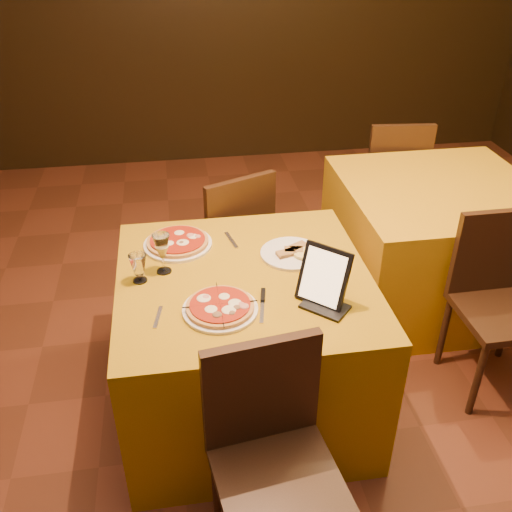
{
  "coord_description": "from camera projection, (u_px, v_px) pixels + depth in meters",
  "views": [
    {
      "loc": [
        -0.32,
        -1.73,
        2.14
      ],
      "look_at": [
        0.0,
        0.28,
        0.86
      ],
      "focal_mm": 40.0,
      "sensor_mm": 36.0,
      "label": 1
    }
  ],
  "objects": [
    {
      "name": "knife",
      "position": [
        262.0,
        309.0,
        2.28
      ],
      "size": [
        0.05,
        0.19,
        0.01
      ],
      "primitive_type": "cube",
      "rotation": [
        0.0,
        0.0,
        1.37
      ],
      "color": "silver",
      "rests_on": "main_table"
    },
    {
      "name": "fork_far",
      "position": [
        231.0,
        240.0,
        2.73
      ],
      "size": [
        0.05,
        0.16,
        0.01
      ],
      "primitive_type": "cube",
      "rotation": [
        0.0,
        0.0,
        1.79
      ],
      "color": "#A3A4A9",
      "rests_on": "main_table"
    },
    {
      "name": "pizza_far",
      "position": [
        178.0,
        243.0,
        2.69
      ],
      "size": [
        0.32,
        0.32,
        0.03
      ],
      "rotation": [
        0.0,
        0.0,
        0.41
      ],
      "color": "white",
      "rests_on": "main_table"
    },
    {
      "name": "chair_side_far",
      "position": [
        388.0,
        178.0,
        4.07
      ],
      "size": [
        0.42,
        0.42,
        0.91
      ],
      "primitive_type": null,
      "rotation": [
        0.0,
        0.0,
        3.04
      ],
      "color": "black",
      "rests_on": "floor"
    },
    {
      "name": "water_glass",
      "position": [
        139.0,
        268.0,
        2.41
      ],
      "size": [
        0.07,
        0.07,
        0.13
      ],
      "primitive_type": null,
      "rotation": [
        0.0,
        0.0,
        -0.1
      ],
      "color": "silver",
      "rests_on": "main_table"
    },
    {
      "name": "wall_back",
      "position": [
        196.0,
        3.0,
        4.81
      ],
      "size": [
        6.0,
        0.01,
        2.8
      ],
      "primitive_type": "cube",
      "color": "black",
      "rests_on": "floor"
    },
    {
      "name": "floor",
      "position": [
        265.0,
        447.0,
        2.63
      ],
      "size": [
        6.0,
        7.0,
        0.01
      ],
      "primitive_type": "cube",
      "color": "#5E2D19",
      "rests_on": "ground"
    },
    {
      "name": "main_table",
      "position": [
        245.0,
        342.0,
        2.68
      ],
      "size": [
        1.1,
        1.1,
        0.75
      ],
      "primitive_type": "cube",
      "color": "#A97D0A",
      "rests_on": "floor"
    },
    {
      "name": "chair_main_near",
      "position": [
        278.0,
        479.0,
        1.95
      ],
      "size": [
        0.49,
        0.49,
        0.91
      ],
      "primitive_type": null,
      "rotation": [
        0.0,
        0.0,
        0.14
      ],
      "color": "black",
      "rests_on": "floor"
    },
    {
      "name": "fork_near",
      "position": [
        158.0,
        317.0,
        2.23
      ],
      "size": [
        0.04,
        0.14,
        0.01
      ],
      "primitive_type": "cube",
      "rotation": [
        0.0,
        0.0,
        1.38
      ],
      "color": "silver",
      "rests_on": "main_table"
    },
    {
      "name": "chair_side_near",
      "position": [
        504.0,
        313.0,
        2.74
      ],
      "size": [
        0.4,
        0.4,
        0.91
      ],
      "primitive_type": null,
      "rotation": [
        0.0,
        0.0,
        0.01
      ],
      "color": "black",
      "rests_on": "floor"
    },
    {
      "name": "wine_glass",
      "position": [
        162.0,
        253.0,
        2.46
      ],
      "size": [
        0.09,
        0.09,
        0.19
      ],
      "primitive_type": null,
      "rotation": [
        0.0,
        0.0,
        -0.2
      ],
      "color": "#F2DF89",
      "rests_on": "main_table"
    },
    {
      "name": "side_table",
      "position": [
        432.0,
        243.0,
        3.45
      ],
      "size": [
        1.1,
        1.1,
        0.75
      ],
      "primitive_type": "cube",
      "color": "#CF900D",
      "rests_on": "floor"
    },
    {
      "name": "pizza_near",
      "position": [
        220.0,
        308.0,
        2.26
      ],
      "size": [
        0.3,
        0.3,
        0.03
      ],
      "rotation": [
        0.0,
        0.0,
        0.11
      ],
      "color": "white",
      "rests_on": "main_table"
    },
    {
      "name": "chair_main_far",
      "position": [
        225.0,
        239.0,
        3.33
      ],
      "size": [
        0.61,
        0.61,
        0.91
      ],
      "primitive_type": null,
      "rotation": [
        0.0,
        0.0,
        3.55
      ],
      "color": "black",
      "rests_on": "floor"
    },
    {
      "name": "cutlet_dish",
      "position": [
        292.0,
        252.0,
        2.62
      ],
      "size": [
        0.29,
        0.29,
        0.03
      ],
      "rotation": [
        0.0,
        0.0,
        -0.42
      ],
      "color": "white",
      "rests_on": "main_table"
    },
    {
      "name": "tablet",
      "position": [
        324.0,
        276.0,
        2.26
      ],
      "size": [
        0.22,
        0.21,
        0.24
      ],
      "primitive_type": "cube",
      "rotation": [
        -0.35,
        0.0,
        -0.75
      ],
      "color": "black",
      "rests_on": "main_table"
    }
  ]
}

